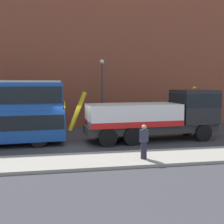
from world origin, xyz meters
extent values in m
plane|color=#38383D|center=(0.00, 0.00, 0.00)|extent=(120.00, 120.00, 0.00)
cube|color=gray|center=(0.00, -4.20, 0.07)|extent=(60.00, 2.80, 0.15)
cube|color=brown|center=(0.00, 7.27, 8.00)|extent=(60.00, 1.20, 16.00)
cube|color=#2D2D2D|center=(5.17, 0.27, 0.85)|extent=(9.13, 2.84, 0.55)
cube|color=black|center=(8.36, 0.50, 2.28)|extent=(2.78, 2.78, 2.30)
cube|color=black|center=(8.36, 0.50, 2.73)|extent=(2.80, 2.80, 0.90)
cube|color=silver|center=(3.87, 0.18, 1.83)|extent=(6.27, 3.02, 1.40)
cube|color=red|center=(3.87, 0.18, 1.31)|extent=(6.27, 3.07, 0.36)
cylinder|color=#B79914|center=(0.17, -0.08, 2.13)|extent=(1.25, 0.37, 2.52)
sphere|color=orange|center=(8.36, 0.50, 3.55)|extent=(0.24, 0.24, 0.24)
cylinder|color=black|center=(8.38, 1.61, 0.58)|extent=(1.18, 0.42, 1.16)
cylinder|color=black|center=(8.54, -0.61, 0.58)|extent=(1.18, 0.42, 1.16)
cylinder|color=black|center=(3.40, 1.26, 0.58)|extent=(1.18, 0.42, 1.16)
cylinder|color=black|center=(3.55, -0.96, 0.58)|extent=(1.18, 0.42, 1.16)
cylinder|color=black|center=(1.80, 1.15, 0.58)|extent=(1.18, 0.42, 1.16)
cylinder|color=black|center=(1.96, -1.07, 0.58)|extent=(1.18, 0.42, 1.16)
cube|color=yellow|center=(-0.66, 0.66, 2.54)|extent=(0.17, 1.50, 0.44)
cylinder|color=black|center=(-2.35, 1.62, 0.52)|extent=(1.06, 0.37, 1.04)
cylinder|color=black|center=(-2.20, -0.53, 0.52)|extent=(1.06, 0.37, 1.04)
cylinder|color=#232333|center=(3.20, -4.58, 0.57)|extent=(0.42, 0.42, 0.85)
cube|color=#2D3347|center=(3.20, -4.58, 1.31)|extent=(0.48, 0.44, 0.62)
sphere|color=tan|center=(3.20, -4.58, 1.74)|extent=(0.24, 0.24, 0.24)
cylinder|color=#38383D|center=(2.49, 5.07, 2.75)|extent=(0.16, 0.16, 5.50)
sphere|color=#EAE5C6|center=(2.49, 5.07, 5.65)|extent=(0.36, 0.36, 0.36)
camera|label=1|loc=(-0.70, -17.40, 3.89)|focal=43.89mm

